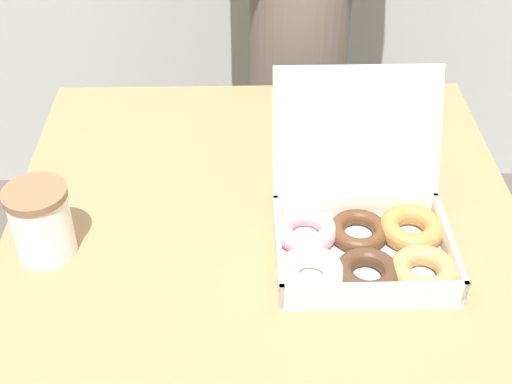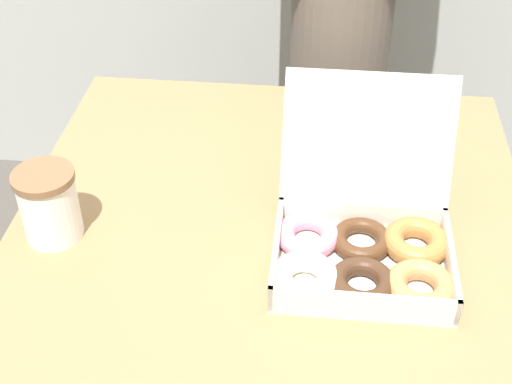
# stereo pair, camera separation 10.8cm
# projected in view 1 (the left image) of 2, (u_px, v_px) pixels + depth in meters

# --- Properties ---
(table) EXTENTS (0.89, 0.86, 0.77)m
(table) POSITION_uv_depth(u_px,v_px,m) (264.00, 350.00, 1.48)
(table) COLOR #99754C
(table) RESTS_ON ground_plane
(donut_box) EXTENTS (0.32, 0.32, 0.25)m
(donut_box) POSITION_uv_depth(u_px,v_px,m) (363.00, 238.00, 1.13)
(donut_box) COLOR white
(donut_box) RESTS_ON table
(coffee_cup) EXTENTS (0.10, 0.10, 0.13)m
(coffee_cup) POSITION_uv_depth(u_px,v_px,m) (41.00, 222.00, 1.12)
(coffee_cup) COLOR white
(coffee_cup) RESTS_ON table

